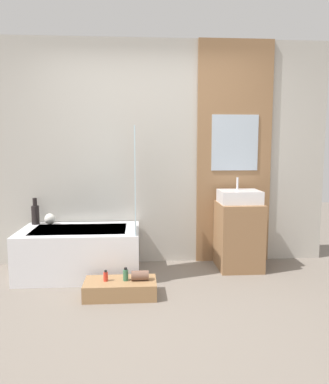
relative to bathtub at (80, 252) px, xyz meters
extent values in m
plane|color=slate|center=(0.77, -1.15, -0.25)|extent=(12.00, 12.00, 0.00)
cube|color=#B7B2A8|center=(0.77, 0.43, 1.05)|extent=(4.20, 0.06, 2.60)
cube|color=#8E6642|center=(1.76, 0.38, 1.05)|extent=(0.88, 0.03, 2.60)
cube|color=#ADBCCC|center=(1.76, 0.36, 1.17)|extent=(0.55, 0.01, 0.65)
cube|color=white|center=(0.00, 0.00, 0.00)|extent=(1.26, 0.77, 0.50)
cube|color=silver|center=(0.00, 0.00, 0.24)|extent=(0.99, 0.54, 0.01)
cube|color=silver|center=(0.60, -0.12, 0.79)|extent=(0.01, 0.48, 1.08)
cube|color=#997047|center=(0.46, -0.64, -0.18)|extent=(0.66, 0.34, 0.15)
cube|color=#8E6642|center=(1.76, 0.10, 0.12)|extent=(0.47, 0.52, 0.75)
cube|color=white|center=(1.76, 0.10, 0.57)|extent=(0.45, 0.36, 0.14)
cylinder|color=silver|center=(1.76, 0.20, 0.71)|extent=(0.02, 0.02, 0.14)
cylinder|color=black|center=(-0.54, 0.29, 0.35)|extent=(0.09, 0.09, 0.21)
cylinder|color=black|center=(-0.54, 0.29, 0.50)|extent=(0.05, 0.05, 0.09)
sphere|color=silver|center=(-0.37, 0.27, 0.31)|extent=(0.12, 0.12, 0.12)
cylinder|color=red|center=(0.33, -0.64, -0.06)|extent=(0.04, 0.04, 0.08)
cylinder|color=black|center=(0.33, -0.64, -0.01)|extent=(0.02, 0.02, 0.02)
cylinder|color=#38704C|center=(0.51, -0.64, -0.05)|extent=(0.05, 0.05, 0.10)
cylinder|color=black|center=(0.51, -0.64, 0.01)|extent=(0.03, 0.03, 0.02)
cylinder|color=brown|center=(0.64, -0.64, -0.06)|extent=(0.16, 0.09, 0.09)
camera|label=1|loc=(0.64, -3.98, 1.14)|focal=35.00mm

